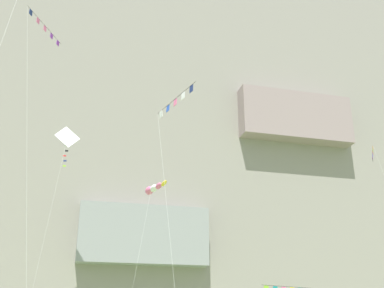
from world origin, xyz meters
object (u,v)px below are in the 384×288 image
kite_banner_mid_center (175,115)px  kite_banner_low_center (380,172)px  kite_diamond_mid_right (67,140)px  kite_banner_far_left (42,62)px  kite_windsock_near_cliff (154,189)px

kite_banner_mid_center → kite_banner_low_center: kite_banner_low_center is taller
kite_diamond_mid_right → kite_banner_mid_center: kite_diamond_mid_right is taller
kite_banner_low_center → kite_banner_far_left: (-32.79, -11.19, 1.38)m
kite_diamond_mid_right → kite_banner_mid_center: size_ratio=1.23×
kite_banner_mid_center → kite_windsock_near_cliff: bearing=88.8°
kite_diamond_mid_right → kite_banner_mid_center: 19.12m
kite_windsock_near_cliff → kite_banner_mid_center: bearing=-91.2°
kite_diamond_mid_right → kite_banner_far_left: (-1.58, -18.14, -1.72)m
kite_banner_mid_center → kite_banner_far_left: bearing=-173.5°
kite_diamond_mid_right → kite_banner_mid_center: (7.59, -17.10, -3.97)m
kite_banner_mid_center → kite_diamond_mid_right: bearing=113.9°
kite_diamond_mid_right → kite_banner_far_left: bearing=-95.0°
kite_windsock_near_cliff → kite_banner_low_center: (23.42, 0.97, 3.66)m
kite_windsock_near_cliff → kite_banner_low_center: size_ratio=0.74×
kite_banner_low_center → kite_banner_far_left: bearing=-161.2°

